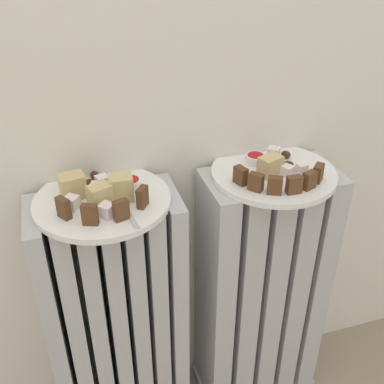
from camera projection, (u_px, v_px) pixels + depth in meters
name	position (u px, v px, depth m)	size (l,w,h in m)	color
radiator_left	(118.00, 328.00, 1.08)	(0.31, 0.16, 0.68)	#B2B2B7
radiator_right	(261.00, 295.00, 1.17)	(0.31, 0.16, 0.68)	#B2B2B7
plate_left	(102.00, 200.00, 0.90)	(0.26, 0.26, 0.01)	white
plate_right	(273.00, 173.00, 0.99)	(0.26, 0.26, 0.01)	white
dark_cake_slice_left_0	(64.00, 208.00, 0.83)	(0.03, 0.01, 0.04)	#56351E
dark_cake_slice_left_1	(90.00, 215.00, 0.81)	(0.03, 0.01, 0.04)	#56351E
dark_cake_slice_left_2	(121.00, 210.00, 0.82)	(0.03, 0.01, 0.04)	#56351E
dark_cake_slice_left_3	(142.00, 197.00, 0.86)	(0.03, 0.01, 0.04)	#56351E
marble_cake_slice_left_0	(73.00, 186.00, 0.88)	(0.05, 0.04, 0.05)	tan
marble_cake_slice_left_1	(121.00, 188.00, 0.88)	(0.04, 0.04, 0.05)	tan
marble_cake_slice_left_2	(100.00, 196.00, 0.85)	(0.04, 0.03, 0.04)	tan
turkish_delight_left_0	(97.00, 190.00, 0.89)	(0.03, 0.03, 0.03)	white
turkish_delight_left_1	(72.00, 203.00, 0.86)	(0.02, 0.02, 0.02)	white
turkish_delight_left_2	(102.00, 181.00, 0.92)	(0.02, 0.02, 0.02)	white
turkish_delight_left_3	(107.00, 210.00, 0.83)	(0.02, 0.02, 0.02)	white
medjool_date_left_0	(75.00, 182.00, 0.93)	(0.03, 0.02, 0.02)	#3D1E0F
medjool_date_left_1	(95.00, 176.00, 0.95)	(0.03, 0.02, 0.02)	#3D1E0F
medjool_date_left_2	(89.00, 183.00, 0.92)	(0.03, 0.02, 0.02)	#3D1E0F
jam_bowl_left	(131.00, 183.00, 0.92)	(0.04, 0.04, 0.02)	white
dark_cake_slice_right_0	(241.00, 176.00, 0.93)	(0.03, 0.02, 0.04)	#56351E
dark_cake_slice_right_1	(256.00, 182.00, 0.91)	(0.03, 0.02, 0.04)	#56351E
dark_cake_slice_right_2	(275.00, 185.00, 0.90)	(0.03, 0.02, 0.04)	#56351E
dark_cake_slice_right_3	(294.00, 185.00, 0.90)	(0.03, 0.02, 0.04)	#56351E
dark_cake_slice_right_4	(309.00, 180.00, 0.91)	(0.03, 0.02, 0.04)	#56351E
dark_cake_slice_right_5	(318.00, 173.00, 0.94)	(0.03, 0.02, 0.04)	#56351E
marble_cake_slice_right_0	(270.00, 166.00, 0.96)	(0.05, 0.03, 0.04)	tan
turkish_delight_right_0	(273.00, 153.00, 1.03)	(0.02, 0.02, 0.02)	white
turkish_delight_right_1	(302.00, 168.00, 0.97)	(0.02, 0.02, 0.02)	white
turkish_delight_right_2	(287.00, 171.00, 0.96)	(0.02, 0.02, 0.02)	white
medjool_date_right_0	(287.00, 165.00, 0.99)	(0.03, 0.02, 0.02)	#3D1E0F
medjool_date_right_1	(286.00, 154.00, 1.03)	(0.02, 0.02, 0.02)	#3D1E0F
jam_bowl_right	(255.00, 158.00, 1.01)	(0.04, 0.04, 0.02)	white
fork	(128.00, 212.00, 0.85)	(0.03, 0.10, 0.00)	#B7B7BC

